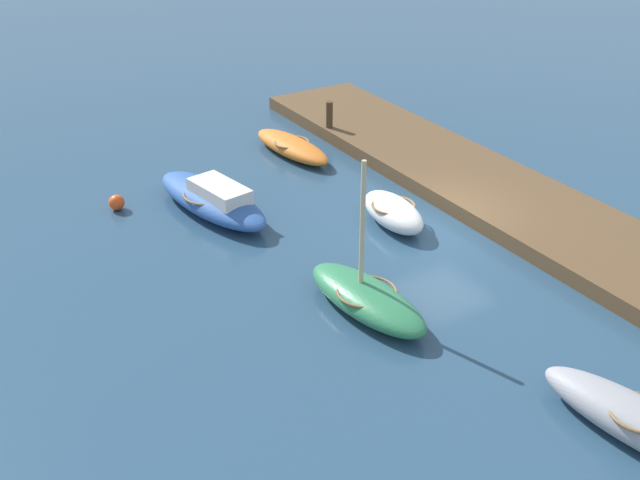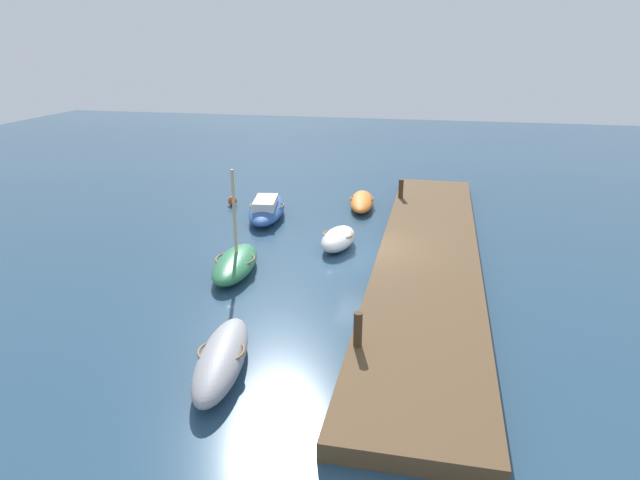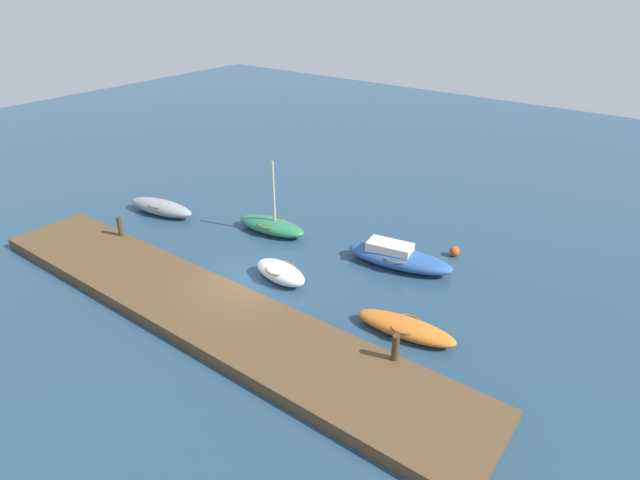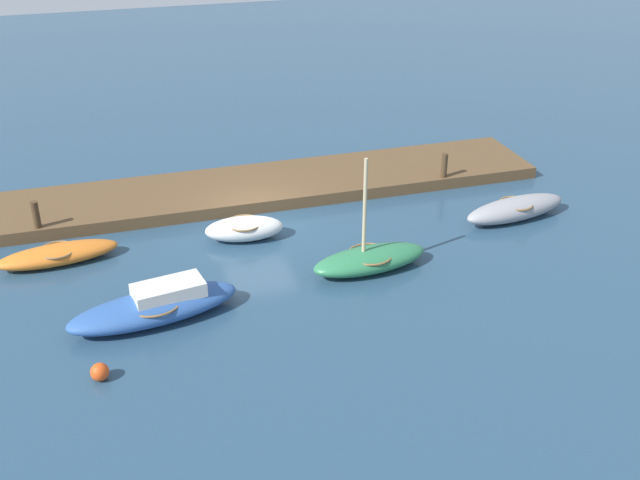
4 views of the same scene
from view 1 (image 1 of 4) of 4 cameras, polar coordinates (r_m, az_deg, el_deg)
The scene contains 9 objects.
ground_plane at distance 24.05m, azimuth 9.04°, elevation 1.20°, with size 84.00×84.00×0.00m, color navy.
dock_platform at distance 25.40m, azimuth 13.15°, elevation 2.91°, with size 23.81×3.85×0.47m, color brown.
rowboat_orange at distance 28.48m, azimuth -2.03°, elevation 6.70°, with size 4.02×1.61×0.63m.
rowboat_green at distance 19.45m, azimuth 3.36°, elevation -4.15°, with size 4.06×1.83×3.93m.
motorboat_blue at distance 24.41m, azimuth -7.69°, elevation 2.94°, with size 5.23×2.46×1.08m.
dinghy_white at distance 23.59m, azimuth 5.25°, elevation 2.02°, with size 2.85×1.51×0.82m.
rowboat_grey at distance 17.00m, azimuth 21.84°, elevation -11.96°, with size 4.39×1.85×0.83m.
mooring_post_mid_west at distance 29.70m, azimuth 0.67°, elevation 8.96°, with size 0.25×0.25×0.98m, color #47331E.
marker_buoy at distance 25.24m, azimuth -14.34°, elevation 2.62°, with size 0.49×0.49×0.49m, color #E54C19.
Camera 1 is at (-16.05, 14.24, 10.87)m, focal length 44.75 mm.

